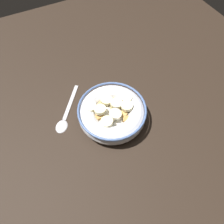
{
  "coord_description": "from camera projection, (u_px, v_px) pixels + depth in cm",
  "views": [
    {
      "loc": [
        25.54,
        -12.9,
        48.55
      ],
      "look_at": [
        0.0,
        0.0,
        3.0
      ],
      "focal_mm": 33.19,
      "sensor_mm": 36.0,
      "label": 1
    }
  ],
  "objects": [
    {
      "name": "cereal_bowl",
      "position": [
        112.0,
        113.0,
        0.54
      ],
      "size": [
        17.8,
        17.8,
        5.3
      ],
      "color": "silver",
      "rests_on": "ground_plane"
    },
    {
      "name": "ground_plane",
      "position": [
        112.0,
        120.0,
        0.57
      ],
      "size": [
        119.82,
        119.82,
        2.0
      ],
      "primitive_type": "cube",
      "color": "black"
    },
    {
      "name": "spoon",
      "position": [
        64.0,
        118.0,
        0.56
      ],
      "size": [
        14.0,
        11.56,
        0.8
      ],
      "color": "#B7B7BC",
      "rests_on": "ground_plane"
    }
  ]
}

